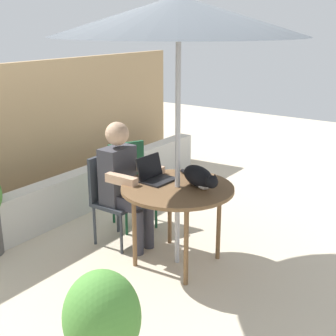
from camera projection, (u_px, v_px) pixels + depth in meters
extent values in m
plane|color=beige|center=(177.00, 262.00, 4.19)|extent=(14.00, 14.00, 0.00)
cube|color=tan|center=(15.00, 139.00, 5.14)|extent=(5.60, 0.08, 1.67)
cube|color=beige|center=(58.00, 201.00, 4.97)|extent=(5.04, 0.20, 0.48)
cylinder|color=brown|center=(177.00, 188.00, 3.97)|extent=(0.98, 0.98, 0.03)
cylinder|color=brown|center=(170.00, 210.00, 4.44)|extent=(0.04, 0.04, 0.70)
cylinder|color=brown|center=(134.00, 230.00, 4.02)|extent=(0.04, 0.04, 0.70)
cylinder|color=brown|center=(186.00, 246.00, 3.73)|extent=(0.04, 0.04, 0.70)
cylinder|color=brown|center=(219.00, 224.00, 4.15)|extent=(0.04, 0.04, 0.70)
cylinder|color=#B7B7BC|center=(178.00, 150.00, 3.87)|extent=(0.04, 0.04, 2.12)
cone|color=#2D3338|center=(179.00, 16.00, 3.54)|extent=(2.02, 2.02, 0.30)
sphere|color=#B7B7BC|center=(179.00, 14.00, 3.54)|extent=(0.06, 0.06, 0.06)
cube|color=#33383F|center=(119.00, 203.00, 4.44)|extent=(0.40, 0.40, 0.04)
cube|color=#33383F|center=(104.00, 176.00, 4.47)|extent=(0.40, 0.04, 0.44)
cylinder|color=#33383F|center=(118.00, 214.00, 4.73)|extent=(0.03, 0.03, 0.40)
cylinder|color=#33383F|center=(95.00, 225.00, 4.47)|extent=(0.03, 0.03, 0.40)
cylinder|color=#33383F|center=(121.00, 234.00, 4.28)|extent=(0.03, 0.03, 0.40)
cylinder|color=#33383F|center=(144.00, 222.00, 4.55)|extent=(0.03, 0.03, 0.40)
cube|color=#194C2D|center=(134.00, 189.00, 4.82)|extent=(0.53, 0.53, 0.04)
cube|color=#194C2D|center=(126.00, 163.00, 4.90)|extent=(0.38, 0.21, 0.44)
cylinder|color=#194C2D|center=(142.00, 200.00, 5.11)|extent=(0.03, 0.03, 0.40)
cylinder|color=#194C2D|center=(114.00, 205.00, 4.95)|extent=(0.03, 0.03, 0.40)
cylinder|color=#194C2D|center=(126.00, 217.00, 4.67)|extent=(0.03, 0.03, 0.40)
cylinder|color=#194C2D|center=(156.00, 210.00, 4.82)|extent=(0.03, 0.03, 0.40)
cube|color=#3F3F47|center=(118.00, 175.00, 4.35)|extent=(0.34, 0.20, 0.54)
sphere|color=#DBAD89|center=(117.00, 134.00, 4.22)|extent=(0.22, 0.22, 0.22)
cube|color=#383842|center=(125.00, 202.00, 4.27)|extent=(0.12, 0.30, 0.12)
cylinder|color=#383842|center=(138.00, 233.00, 4.27)|extent=(0.10, 0.10, 0.43)
cube|color=#383842|center=(136.00, 197.00, 4.40)|extent=(0.12, 0.30, 0.12)
cylinder|color=#383842|center=(149.00, 227.00, 4.40)|extent=(0.10, 0.10, 0.43)
cube|color=#DBAD89|center=(121.00, 180.00, 4.06)|extent=(0.08, 0.32, 0.08)
cube|color=#DBAD89|center=(149.00, 169.00, 4.37)|extent=(0.08, 0.32, 0.08)
cube|color=black|center=(159.00, 180.00, 4.10)|extent=(0.31, 0.24, 0.02)
cube|color=black|center=(150.00, 167.00, 4.13)|extent=(0.30, 0.08, 0.20)
cube|color=black|center=(149.00, 166.00, 4.14)|extent=(0.30, 0.07, 0.20)
ellipsoid|color=black|center=(198.00, 176.00, 3.97)|extent=(0.36, 0.44, 0.17)
sphere|color=black|center=(212.00, 182.00, 3.77)|extent=(0.11, 0.11, 0.11)
ellipsoid|color=white|center=(204.00, 184.00, 3.89)|extent=(0.16, 0.16, 0.09)
cylinder|color=black|center=(186.00, 173.00, 4.24)|extent=(0.12, 0.18, 0.04)
cone|color=black|center=(209.00, 177.00, 3.74)|extent=(0.04, 0.04, 0.03)
cone|color=black|center=(215.00, 176.00, 3.77)|extent=(0.04, 0.04, 0.03)
ellipsoid|color=#4C8C38|center=(102.00, 317.00, 2.53)|extent=(0.44, 0.44, 0.55)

